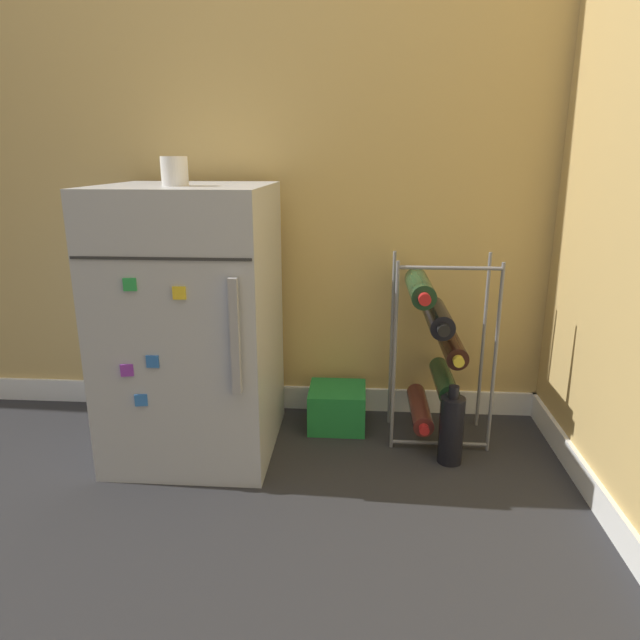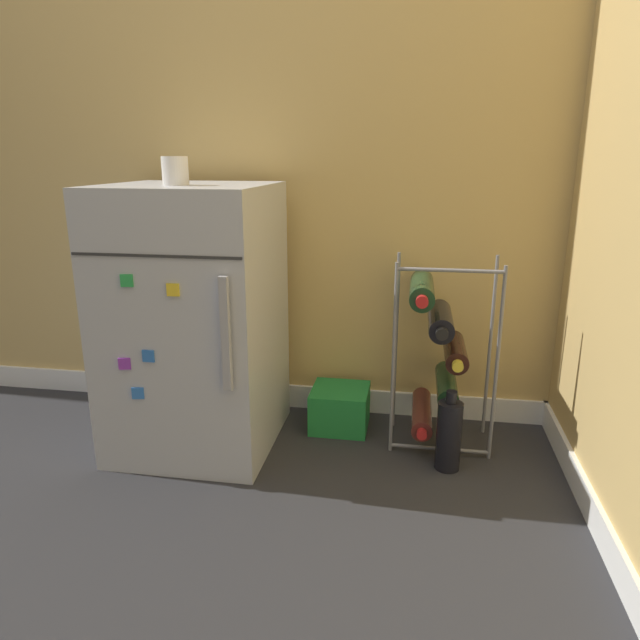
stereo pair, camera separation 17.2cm
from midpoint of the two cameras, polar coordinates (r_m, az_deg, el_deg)
name	(u,v)px [view 1 (the left image)]	position (r m, az deg, el deg)	size (l,w,h in m)	color
ground_plane	(245,505)	(1.74, -10.47, -17.78)	(14.00, 14.00, 0.00)	#28282B
wall_back	(272,72)	(2.14, -7.32, 23.43)	(6.99, 0.07, 2.50)	tan
mini_fridge	(194,323)	(1.92, -15.07, -0.29)	(0.51, 0.55, 0.88)	#B7BABF
wine_rack	(434,345)	(1.96, 8.90, -2.49)	(0.34, 0.32, 0.65)	slate
soda_box	(337,407)	(2.11, -0.63, -8.75)	(0.20, 0.20, 0.15)	#1E7F38
fridge_top_cup	(175,171)	(1.78, -17.15, 14.03)	(0.08, 0.08, 0.08)	silver
loose_bottle_floor	(451,429)	(1.89, 10.43, -10.73)	(0.08, 0.08, 0.26)	black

